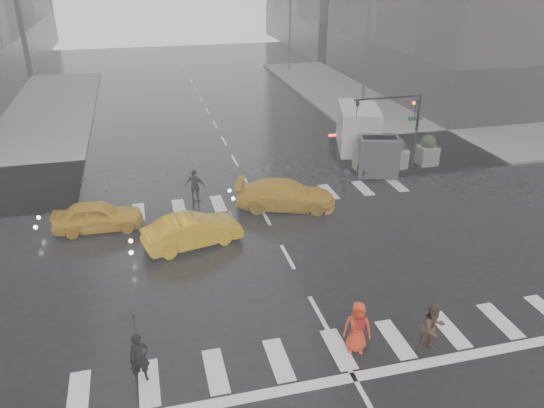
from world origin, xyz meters
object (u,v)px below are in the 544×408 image
object	(u,v)px
taxi_mid	(192,231)
pedestrian_orange	(357,327)
box_truck	(363,135)
traffic_signal_pole	(402,117)
pedestrian_brown	(433,328)
taxi_front	(98,216)

from	to	relation	value
taxi_mid	pedestrian_orange	bearing A→B (deg)	-166.59
pedestrian_orange	box_truck	xyz separation A→B (m)	(6.97, 15.94, 0.83)
taxi_mid	traffic_signal_pole	bearing A→B (deg)	-79.01
pedestrian_brown	taxi_mid	size ratio (longest dim) A/B	0.42
taxi_front	box_truck	distance (m)	16.20
box_truck	taxi_mid	bearing A→B (deg)	-128.59
pedestrian_brown	taxi_front	xyz separation A→B (m)	(-10.61, 11.36, -0.21)
traffic_signal_pole	pedestrian_brown	bearing A→B (deg)	-112.69
taxi_front	pedestrian_brown	bearing A→B (deg)	-134.95
taxi_front	taxi_mid	xyz separation A→B (m)	(4.06, -2.56, 0.02)
pedestrian_orange	box_truck	size ratio (longest dim) A/B	0.29
traffic_signal_pole	taxi_mid	xyz separation A→B (m)	(-12.74, -6.01, -2.51)
pedestrian_orange	box_truck	world-z (taller)	box_truck
traffic_signal_pole	taxi_front	distance (m)	17.33
pedestrian_brown	taxi_mid	distance (m)	10.97
traffic_signal_pole	box_truck	distance (m)	2.77
traffic_signal_pole	taxi_front	size ratio (longest dim) A/B	1.12
traffic_signal_pole	pedestrian_orange	world-z (taller)	traffic_signal_pole
traffic_signal_pole	pedestrian_orange	size ratio (longest dim) A/B	2.52
pedestrian_brown	traffic_signal_pole	bearing A→B (deg)	56.13
pedestrian_orange	taxi_mid	size ratio (longest dim) A/B	0.42
taxi_mid	pedestrian_brown	bearing A→B (deg)	-157.59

